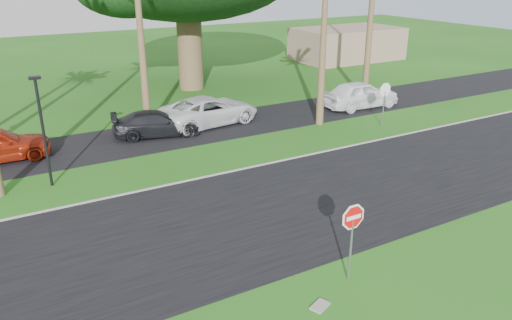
{
  "coord_description": "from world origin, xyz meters",
  "views": [
    {
      "loc": [
        -7.97,
        -12.43,
        8.68
      ],
      "look_at": [
        0.66,
        2.8,
        1.8
      ],
      "focal_mm": 35.0,
      "sensor_mm": 36.0,
      "label": 1
    }
  ],
  "objects": [
    {
      "name": "parking_strip",
      "position": [
        0.0,
        12.5,
        0.01
      ],
      "size": [
        120.0,
        5.0,
        0.02
      ],
      "primitive_type": "cube",
      "color": "black",
      "rests_on": "ground"
    },
    {
      "name": "streetlight_right",
      "position": [
        -6.0,
        8.5,
        2.65
      ],
      "size": [
        0.45,
        0.25,
        4.64
      ],
      "color": "black",
      "rests_on": "ground"
    },
    {
      "name": "car_dark",
      "position": [
        0.04,
        12.56,
        0.68
      ],
      "size": [
        4.98,
        2.85,
        1.36
      ],
      "primitive_type": "imported",
      "rotation": [
        0.0,
        0.0,
        1.36
      ],
      "color": "black",
      "rests_on": "ground"
    },
    {
      "name": "building_far",
      "position": [
        24.0,
        26.0,
        1.5
      ],
      "size": [
        10.0,
        6.0,
        3.0
      ],
      "primitive_type": "cube",
      "color": "gray",
      "rests_on": "ground"
    },
    {
      "name": "curb",
      "position": [
        0.0,
        6.05,
        0.03
      ],
      "size": [
        120.0,
        0.12,
        0.06
      ],
      "primitive_type": "cube",
      "color": "gray",
      "rests_on": "ground"
    },
    {
      "name": "car_pickup",
      "position": [
        13.36,
        11.55,
        0.87
      ],
      "size": [
        5.19,
        2.28,
        1.74
      ],
      "primitive_type": "imported",
      "rotation": [
        0.0,
        0.0,
        1.53
      ],
      "color": "white",
      "rests_on": "ground"
    },
    {
      "name": "road",
      "position": [
        0.0,
        2.0,
        0.01
      ],
      "size": [
        120.0,
        8.0,
        0.02
      ],
      "primitive_type": "cube",
      "color": "black",
      "rests_on": "ground"
    },
    {
      "name": "stop_sign_near",
      "position": [
        0.5,
        -3.0,
        1.77
      ],
      "size": [
        1.05,
        0.07,
        2.62
      ],
      "color": "gray",
      "rests_on": "ground"
    },
    {
      "name": "ground",
      "position": [
        0.0,
        0.0,
        0.0
      ],
      "size": [
        120.0,
        120.0,
        0.0
      ],
      "primitive_type": "plane",
      "color": "#205314",
      "rests_on": "ground"
    },
    {
      "name": "stop_sign_far",
      "position": [
        12.0,
        8.0,
        1.77
      ],
      "size": [
        1.05,
        0.07,
        2.62
      ],
      "rotation": [
        0.0,
        0.0,
        3.14
      ],
      "color": "gray",
      "rests_on": "ground"
    },
    {
      "name": "car_minivan",
      "position": [
        3.37,
        13.04,
        0.82
      ],
      "size": [
        6.22,
        3.51,
        1.64
      ],
      "primitive_type": "imported",
      "rotation": [
        0.0,
        0.0,
        1.71
      ],
      "color": "silver",
      "rests_on": "ground"
    },
    {
      "name": "utility_slab",
      "position": [
        -0.95,
        -3.59,
        0.03
      ],
      "size": [
        0.64,
        0.54,
        0.06
      ],
      "primitive_type": "cube",
      "rotation": [
        0.0,
        0.0,
        0.4
      ],
      "color": "gray",
      "rests_on": "ground"
    }
  ]
}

